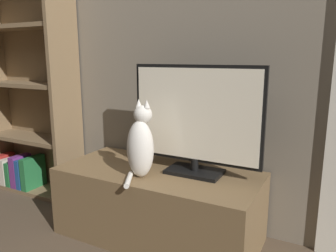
% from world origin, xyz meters
% --- Properties ---
extents(wall_back, '(4.80, 0.05, 2.60)m').
position_xyz_m(wall_back, '(0.00, 1.22, 1.30)').
color(wall_back, '#756B5B').
rests_on(wall_back, ground_plane).
extents(tv_stand, '(1.17, 0.54, 0.41)m').
position_xyz_m(tv_stand, '(0.00, 0.91, 0.21)').
color(tv_stand, brown).
rests_on(tv_stand, ground_plane).
extents(tv, '(0.75, 0.19, 0.61)m').
position_xyz_m(tv, '(0.20, 0.97, 0.73)').
color(tv, black).
rests_on(tv, tv_stand).
extents(cat, '(0.17, 0.27, 0.43)m').
position_xyz_m(cat, '(-0.04, 0.79, 0.59)').
color(cat, silver).
rests_on(cat, tv_stand).
extents(bookshelf, '(0.82, 0.28, 1.71)m').
position_xyz_m(bookshelf, '(-1.25, 1.09, 0.76)').
color(bookshelf, brown).
rests_on(bookshelf, ground_plane).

